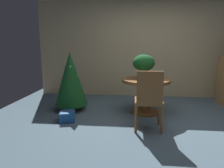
{
  "coord_description": "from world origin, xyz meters",
  "views": [
    {
      "loc": [
        -0.39,
        -3.44,
        1.4
      ],
      "look_at": [
        -0.8,
        0.39,
        0.66
      ],
      "focal_mm": 33.03,
      "sensor_mm": 36.0,
      "label": 1
    }
  ],
  "objects_px": {
    "holiday_tree": "(71,79)",
    "gift_box_blue": "(68,116)",
    "round_dining_table": "(146,89)",
    "wooden_chair_near": "(149,98)",
    "flower_vase": "(144,64)"
  },
  "relations": [
    {
      "from": "holiday_tree",
      "to": "wooden_chair_near",
      "type": "bearing_deg",
      "value": -30.87
    },
    {
      "from": "round_dining_table",
      "to": "wooden_chair_near",
      "type": "relative_size",
      "value": 0.96
    },
    {
      "from": "holiday_tree",
      "to": "gift_box_blue",
      "type": "relative_size",
      "value": 3.7
    },
    {
      "from": "round_dining_table",
      "to": "wooden_chair_near",
      "type": "xyz_separation_m",
      "value": [
        0.0,
        -0.91,
        0.06
      ]
    },
    {
      "from": "round_dining_table",
      "to": "holiday_tree",
      "type": "xyz_separation_m",
      "value": [
        -1.58,
        0.04,
        0.19
      ]
    },
    {
      "from": "flower_vase",
      "to": "wooden_chair_near",
      "type": "distance_m",
      "value": 1.04
    },
    {
      "from": "flower_vase",
      "to": "wooden_chair_near",
      "type": "relative_size",
      "value": 0.49
    },
    {
      "from": "wooden_chair_near",
      "to": "holiday_tree",
      "type": "height_order",
      "value": "holiday_tree"
    },
    {
      "from": "flower_vase",
      "to": "gift_box_blue",
      "type": "bearing_deg",
      "value": -155.18
    },
    {
      "from": "flower_vase",
      "to": "wooden_chair_near",
      "type": "xyz_separation_m",
      "value": [
        0.06,
        -0.93,
        -0.45
      ]
    },
    {
      "from": "gift_box_blue",
      "to": "wooden_chair_near",
      "type": "bearing_deg",
      "value": -11.09
    },
    {
      "from": "flower_vase",
      "to": "gift_box_blue",
      "type": "height_order",
      "value": "flower_vase"
    },
    {
      "from": "wooden_chair_near",
      "to": "gift_box_blue",
      "type": "relative_size",
      "value": 2.96
    },
    {
      "from": "round_dining_table",
      "to": "flower_vase",
      "type": "relative_size",
      "value": 1.96
    },
    {
      "from": "holiday_tree",
      "to": "gift_box_blue",
      "type": "xyz_separation_m",
      "value": [
        0.13,
        -0.66,
        -0.6
      ]
    }
  ]
}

